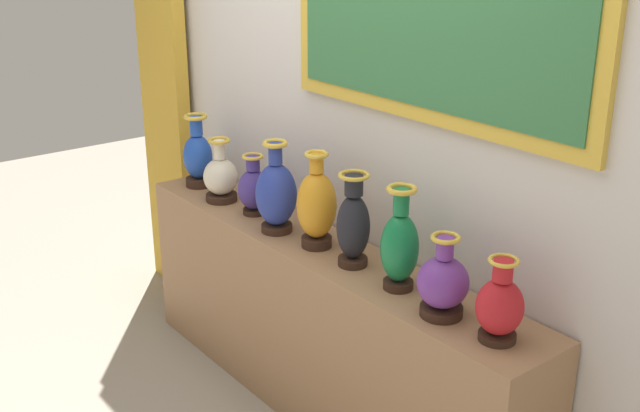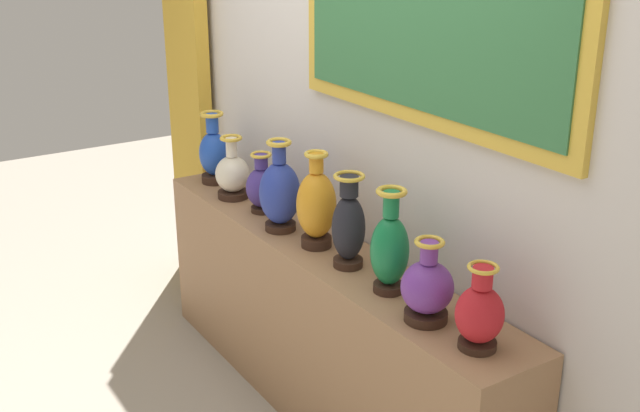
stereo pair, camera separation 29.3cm
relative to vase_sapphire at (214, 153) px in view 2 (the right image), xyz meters
The scene contains 13 objects.
ground_plane 1.44m from the vase_sapphire, ahead, with size 9.92×9.92×0.00m, color gray.
display_shelf 1.19m from the vase_sapphire, ahead, with size 2.41×0.37×0.85m, color #99704C.
back_wall 1.12m from the vase_sapphire, 13.95° to the left, with size 3.92×0.14×2.62m.
curtain_gold 0.64m from the vase_sapphire, 167.02° to the left, with size 0.46×0.08×2.20m, color gold.
vase_sapphire is the anchor object (origin of this frame).
vase_ivory 0.27m from the vase_sapphire, ahead, with size 0.17×0.17×0.32m.
vase_indigo 0.53m from the vase_sapphire, ahead, with size 0.15×0.15×0.30m.
vase_cobalt 0.78m from the vase_sapphire, ahead, with size 0.19×0.19×0.43m.
vase_amber 1.03m from the vase_sapphire, ahead, with size 0.17×0.17×0.43m.
vase_onyx 1.27m from the vase_sapphire, ahead, with size 0.14×0.14×0.40m.
vase_emerald 1.55m from the vase_sapphire, ahead, with size 0.15×0.15×0.42m.
vase_violet 1.80m from the vase_sapphire, ahead, with size 0.19×0.19×0.31m.
vase_crimson 2.04m from the vase_sapphire, ahead, with size 0.16×0.16×0.30m.
Camera 2 is at (2.66, -1.71, 2.22)m, focal length 44.02 mm.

